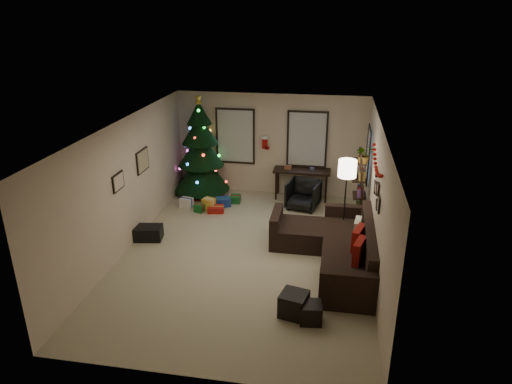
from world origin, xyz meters
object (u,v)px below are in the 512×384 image
sofa (336,248)px  desk (302,173)px  christmas_tree (201,153)px  bookshelf (360,191)px  desk_chair (303,195)px

sofa → desk: bearing=106.5°
christmas_tree → sofa: bearing=-40.3°
christmas_tree → desk: christmas_tree is taller
sofa → bookshelf: size_ratio=1.64×
sofa → bookshelf: bookshelf is taller
desk → sofa: bearing=-73.5°
christmas_tree → sofa: size_ratio=0.92×
sofa → bookshelf: (0.49, 1.72, 0.59)m
christmas_tree → bookshelf: size_ratio=1.50×
christmas_tree → desk: (2.68, 0.12, -0.43)m
sofa → desk: 3.36m
sofa → desk_chair: sofa is taller
christmas_tree → sofa: 4.83m
sofa → desk: sofa is taller
sofa → desk: (-0.95, 3.20, 0.40)m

